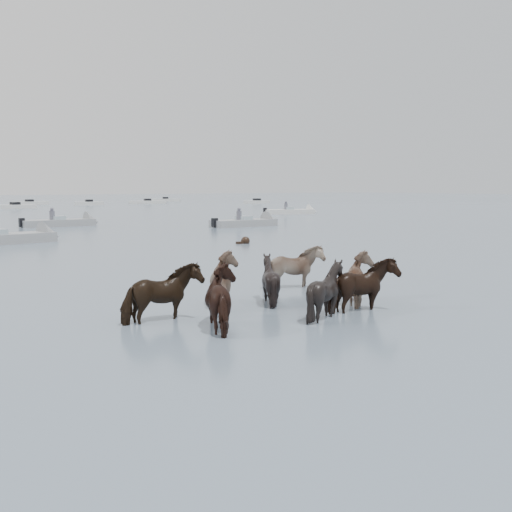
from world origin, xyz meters
TOP-DOWN VIEW (x-y plane):
  - ground at (0.00, 0.00)m, footprint 400.00×400.00m
  - pony_herd at (0.58, 0.39)m, footprint 6.45×4.50m
  - swimming_pony at (8.47, 13.39)m, footprint 0.72×0.44m
  - motorboat_b at (-0.68, 20.26)m, footprint 6.13×2.39m
  - motorboat_c at (5.55, 31.23)m, footprint 5.52×1.62m
  - motorboat_d at (16.11, 23.58)m, footprint 5.38×1.61m
  - motorboat_e at (30.23, 35.91)m, footprint 5.67×3.62m

SIDE VIEW (x-z plane):
  - ground at x=0.00m, z-range 0.00..0.00m
  - swimming_pony at x=8.47m, z-range -0.12..0.32m
  - motorboat_b at x=-0.68m, z-range -0.74..1.18m
  - motorboat_e at x=30.23m, z-range -0.73..1.19m
  - motorboat_c at x=5.55m, z-range -0.73..1.19m
  - motorboat_d at x=16.11m, z-range -0.73..1.19m
  - pony_herd at x=0.58m, z-range -0.24..1.21m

